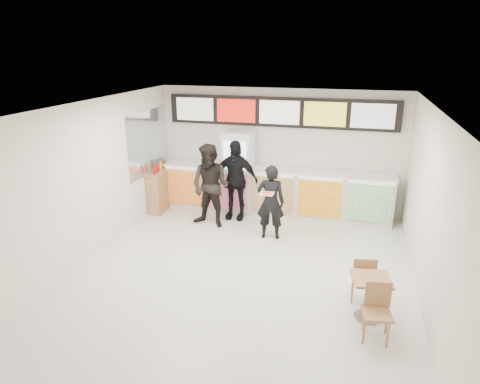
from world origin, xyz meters
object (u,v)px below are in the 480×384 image
at_px(drinks_fridge, 238,171).
at_px(condiment_ledge, 160,190).
at_px(customer_mid, 235,180).
at_px(cafe_table, 370,290).
at_px(customer_left, 211,186).
at_px(customer_main, 271,202).
at_px(service_counter, 275,191).

relative_size(drinks_fridge, condiment_ledge, 1.66).
distance_m(customer_mid, cafe_table, 4.55).
bearing_deg(customer_left, customer_mid, 67.57).
bearing_deg(customer_mid, condiment_ledge, 179.91).
xyz_separation_m(drinks_fridge, cafe_table, (3.12, -3.90, -0.52)).
relative_size(drinks_fridge, customer_main, 1.23).
xyz_separation_m(customer_left, customer_mid, (0.39, 0.61, -0.00)).
relative_size(customer_mid, condiment_ledge, 1.58).
relative_size(service_counter, drinks_fridge, 2.78).
bearing_deg(customer_left, service_counter, 52.80).
height_order(service_counter, cafe_table, service_counter).
relative_size(service_counter, customer_main, 3.43).
distance_m(drinks_fridge, customer_mid, 0.57).
relative_size(cafe_table, condiment_ledge, 1.20).
bearing_deg(customer_mid, service_counter, 32.42).
relative_size(customer_left, customer_mid, 1.00).
relative_size(customer_main, condiment_ledge, 1.35).
bearing_deg(condiment_ledge, service_counter, 10.54).
distance_m(service_counter, customer_left, 1.75).
bearing_deg(customer_mid, customer_main, -39.96).
distance_m(drinks_fridge, customer_left, 1.21).
distance_m(customer_main, customer_left, 1.46).
distance_m(customer_main, condiment_ledge, 3.14).
relative_size(service_counter, cafe_table, 3.86).
distance_m(service_counter, drinks_fridge, 1.03).
height_order(customer_left, cafe_table, customer_left).
height_order(customer_main, cafe_table, customer_main).
bearing_deg(service_counter, cafe_table, -60.65).
distance_m(customer_main, cafe_table, 3.20).
height_order(customer_left, customer_mid, customer_left).
xyz_separation_m(service_counter, cafe_table, (2.19, -3.89, -0.10)).
relative_size(drinks_fridge, cafe_table, 1.39).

